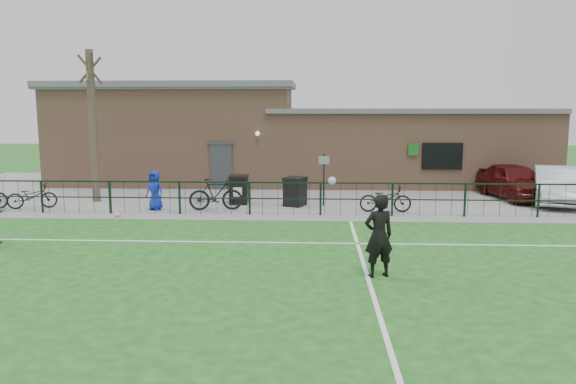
{
  "coord_description": "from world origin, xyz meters",
  "views": [
    {
      "loc": [
        0.78,
        -11.43,
        3.82
      ],
      "look_at": [
        0.0,
        5.0,
        1.3
      ],
      "focal_mm": 35.0,
      "sensor_mm": 36.0,
      "label": 1
    }
  ],
  "objects_px": {
    "wheelie_bin_left": "(239,191)",
    "car_silver": "(556,185)",
    "bare_tree": "(93,127)",
    "sign_post": "(324,180)",
    "car_maroon": "(514,181)",
    "wheelie_bin_right": "(295,193)",
    "bicycle_c": "(32,196)",
    "bicycle_e": "(385,199)",
    "spectator_child": "(155,190)",
    "bicycle_d": "(216,194)",
    "ball_ground": "(117,215)"
  },
  "relations": [
    {
      "from": "spectator_child",
      "to": "bare_tree",
      "type": "bearing_deg",
      "value": 169.13
    },
    {
      "from": "wheelie_bin_left",
      "to": "bare_tree",
      "type": "bearing_deg",
      "value": 175.1
    },
    {
      "from": "wheelie_bin_left",
      "to": "car_silver",
      "type": "bearing_deg",
      "value": 0.67
    },
    {
      "from": "ball_ground",
      "to": "wheelie_bin_right",
      "type": "bearing_deg",
      "value": 22.47
    },
    {
      "from": "car_maroon",
      "to": "car_silver",
      "type": "distance_m",
      "value": 1.65
    },
    {
      "from": "bicycle_c",
      "to": "spectator_child",
      "type": "relative_size",
      "value": 1.21
    },
    {
      "from": "bicycle_e",
      "to": "spectator_child",
      "type": "relative_size",
      "value": 1.27
    },
    {
      "from": "wheelie_bin_left",
      "to": "car_silver",
      "type": "xyz_separation_m",
      "value": [
        12.44,
        0.64,
        0.21
      ]
    },
    {
      "from": "bicycle_d",
      "to": "spectator_child",
      "type": "relative_size",
      "value": 1.35
    },
    {
      "from": "wheelie_bin_right",
      "to": "car_maroon",
      "type": "distance_m",
      "value": 9.25
    },
    {
      "from": "sign_post",
      "to": "car_maroon",
      "type": "height_order",
      "value": "sign_post"
    },
    {
      "from": "wheelie_bin_left",
      "to": "bicycle_d",
      "type": "relative_size",
      "value": 0.53
    },
    {
      "from": "spectator_child",
      "to": "sign_post",
      "type": "bearing_deg",
      "value": 30.72
    },
    {
      "from": "wheelie_bin_right",
      "to": "car_silver",
      "type": "bearing_deg",
      "value": 29.45
    },
    {
      "from": "spectator_child",
      "to": "ball_ground",
      "type": "distance_m",
      "value": 1.83
    },
    {
      "from": "bare_tree",
      "to": "car_maroon",
      "type": "distance_m",
      "value": 17.25
    },
    {
      "from": "car_maroon",
      "to": "bicycle_c",
      "type": "xyz_separation_m",
      "value": [
        -18.83,
        -3.16,
        -0.27
      ]
    },
    {
      "from": "bare_tree",
      "to": "wheelie_bin_right",
      "type": "height_order",
      "value": "bare_tree"
    },
    {
      "from": "wheelie_bin_left",
      "to": "car_maroon",
      "type": "bearing_deg",
      "value": 6.58
    },
    {
      "from": "bicycle_e",
      "to": "ball_ground",
      "type": "bearing_deg",
      "value": 99.14
    },
    {
      "from": "bicycle_c",
      "to": "spectator_child",
      "type": "height_order",
      "value": "spectator_child"
    },
    {
      "from": "bicycle_e",
      "to": "sign_post",
      "type": "bearing_deg",
      "value": 61.93
    },
    {
      "from": "car_silver",
      "to": "ball_ground",
      "type": "relative_size",
      "value": 22.4
    },
    {
      "from": "car_silver",
      "to": "sign_post",
      "type": "bearing_deg",
      "value": -156.12
    },
    {
      "from": "bare_tree",
      "to": "bicycle_c",
      "type": "distance_m",
      "value": 3.52
    },
    {
      "from": "car_silver",
      "to": "wheelie_bin_left",
      "type": "bearing_deg",
      "value": -158.98
    },
    {
      "from": "bare_tree",
      "to": "car_silver",
      "type": "distance_m",
      "value": 18.4
    },
    {
      "from": "bicycle_e",
      "to": "spectator_child",
      "type": "height_order",
      "value": "spectator_child"
    },
    {
      "from": "ball_ground",
      "to": "car_maroon",
      "type": "bearing_deg",
      "value": 17.12
    },
    {
      "from": "spectator_child",
      "to": "wheelie_bin_right",
      "type": "bearing_deg",
      "value": 31.93
    },
    {
      "from": "bicycle_d",
      "to": "bare_tree",
      "type": "bearing_deg",
      "value": 62.95
    },
    {
      "from": "bare_tree",
      "to": "bicycle_d",
      "type": "relative_size",
      "value": 3.05
    },
    {
      "from": "car_maroon",
      "to": "ball_ground",
      "type": "xyz_separation_m",
      "value": [
        -15.08,
        -4.65,
        -0.66
      ]
    },
    {
      "from": "wheelie_bin_right",
      "to": "car_silver",
      "type": "relative_size",
      "value": 0.23
    },
    {
      "from": "sign_post",
      "to": "car_maroon",
      "type": "bearing_deg",
      "value": 14.45
    },
    {
      "from": "wheelie_bin_left",
      "to": "wheelie_bin_right",
      "type": "height_order",
      "value": "wheelie_bin_left"
    },
    {
      "from": "ball_ground",
      "to": "bare_tree",
      "type": "bearing_deg",
      "value": 121.82
    },
    {
      "from": "wheelie_bin_left",
      "to": "sign_post",
      "type": "height_order",
      "value": "sign_post"
    },
    {
      "from": "car_maroon",
      "to": "spectator_child",
      "type": "bearing_deg",
      "value": -175.61
    },
    {
      "from": "bicycle_c",
      "to": "bare_tree",
      "type": "bearing_deg",
      "value": -65.33
    },
    {
      "from": "bicycle_c",
      "to": "bicycle_d",
      "type": "relative_size",
      "value": 0.9
    },
    {
      "from": "wheelie_bin_right",
      "to": "sign_post",
      "type": "bearing_deg",
      "value": 28.65
    },
    {
      "from": "bicycle_e",
      "to": "bare_tree",
      "type": "bearing_deg",
      "value": 81.84
    },
    {
      "from": "car_silver",
      "to": "bare_tree",
      "type": "bearing_deg",
      "value": -160.75
    },
    {
      "from": "bicycle_c",
      "to": "ball_ground",
      "type": "height_order",
      "value": "bicycle_c"
    },
    {
      "from": "bare_tree",
      "to": "wheelie_bin_left",
      "type": "distance_m",
      "value": 6.32
    },
    {
      "from": "ball_ground",
      "to": "car_silver",
      "type": "bearing_deg",
      "value": 12.24
    },
    {
      "from": "bare_tree",
      "to": "wheelie_bin_left",
      "type": "relative_size",
      "value": 5.78
    },
    {
      "from": "car_maroon",
      "to": "bicycle_c",
      "type": "relative_size",
      "value": 2.45
    },
    {
      "from": "car_maroon",
      "to": "bare_tree",
      "type": "bearing_deg",
      "value": 176.56
    }
  ]
}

